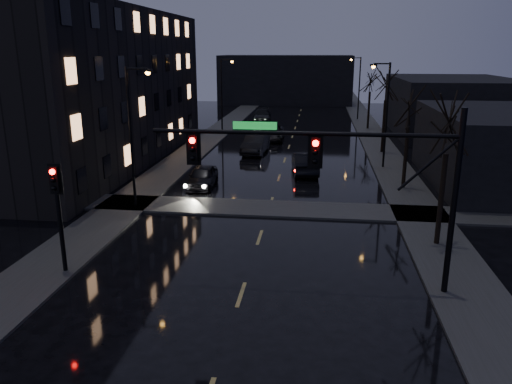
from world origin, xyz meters
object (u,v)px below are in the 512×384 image
(oncoming_car_b, at_px, (256,144))
(oncoming_car_c, at_px, (271,133))
(oncoming_car_d, at_px, (262,116))
(oncoming_car_a, at_px, (202,177))
(lead_car, at_px, (305,163))

(oncoming_car_b, xyz_separation_m, oncoming_car_c, (0.71, 6.79, -0.08))
(oncoming_car_d, bearing_deg, oncoming_car_a, -96.04)
(oncoming_car_c, distance_m, lead_car, 14.33)
(oncoming_car_a, distance_m, oncoming_car_b, 11.92)
(oncoming_car_c, bearing_deg, lead_car, -76.18)
(oncoming_car_c, relative_size, oncoming_car_d, 1.00)
(oncoming_car_b, height_order, oncoming_car_c, oncoming_car_b)
(oncoming_car_b, height_order, oncoming_car_d, oncoming_car_b)
(oncoming_car_c, distance_m, oncoming_car_d, 13.51)
(oncoming_car_a, height_order, oncoming_car_d, oncoming_car_d)
(oncoming_car_a, distance_m, oncoming_car_c, 18.73)
(oncoming_car_c, bearing_deg, oncoming_car_d, 98.41)
(oncoming_car_b, distance_m, oncoming_car_c, 6.83)
(oncoming_car_d, bearing_deg, oncoming_car_c, -85.04)
(oncoming_car_a, relative_size, oncoming_car_c, 0.76)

